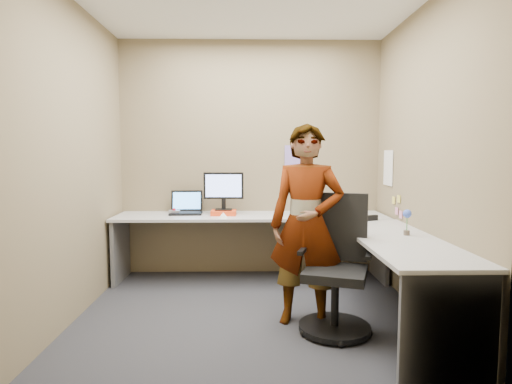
{
  "coord_description": "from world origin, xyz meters",
  "views": [
    {
      "loc": [
        -0.03,
        -3.7,
        1.41
      ],
      "look_at": [
        0.05,
        0.25,
        1.05
      ],
      "focal_mm": 30.0,
      "sensor_mm": 36.0,
      "label": 1
    }
  ],
  "objects_px": {
    "person": "(306,225)",
    "office_chair": "(336,276)",
    "desk": "(296,238)",
    "monitor": "(224,188)"
  },
  "relations": [
    {
      "from": "person",
      "to": "office_chair",
      "type": "bearing_deg",
      "value": -16.22
    },
    {
      "from": "person",
      "to": "desk",
      "type": "bearing_deg",
      "value": 106.91
    },
    {
      "from": "desk",
      "to": "monitor",
      "type": "height_order",
      "value": "monitor"
    },
    {
      "from": "desk",
      "to": "office_chair",
      "type": "bearing_deg",
      "value": -73.13
    },
    {
      "from": "desk",
      "to": "person",
      "type": "height_order",
      "value": "person"
    },
    {
      "from": "desk",
      "to": "person",
      "type": "xyz_separation_m",
      "value": [
        0.01,
        -0.64,
        0.24
      ]
    },
    {
      "from": "desk",
      "to": "person",
      "type": "relative_size",
      "value": 1.81
    },
    {
      "from": "monitor",
      "to": "office_chair",
      "type": "xyz_separation_m",
      "value": [
        0.97,
        -1.37,
        -0.59
      ]
    },
    {
      "from": "monitor",
      "to": "desk",
      "type": "bearing_deg",
      "value": -38.18
    },
    {
      "from": "monitor",
      "to": "person",
      "type": "height_order",
      "value": "person"
    }
  ]
}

